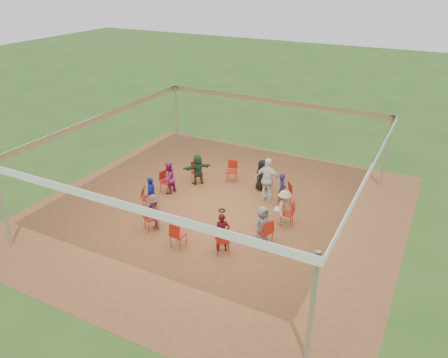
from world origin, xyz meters
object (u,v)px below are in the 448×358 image
at_px(person_seated_2, 262,175).
at_px(standing_person, 268,180).
at_px(chair_2, 264,179).
at_px(chair_9, 223,240).
at_px(chair_6, 149,198).
at_px(chair_7, 151,218).
at_px(chair_4, 197,173).
at_px(chair_1, 285,194).
at_px(chair_8, 178,235).
at_px(person_seated_3, 198,169).
at_px(person_seated_6, 154,212).
at_px(chair_0, 287,213).
at_px(person_seated_5, 151,193).
at_px(chair_10, 265,232).
at_px(cable_coil, 222,211).
at_px(person_seated_7, 222,233).
at_px(person_seated_4, 169,178).
at_px(chair_5, 167,182).
at_px(laptop, 279,208).
at_px(person_seated_1, 282,189).
at_px(person_seated_8, 262,225).
at_px(person_seated_0, 284,208).
at_px(chair_3, 232,172).

relative_size(person_seated_2, standing_person, 0.74).
relative_size(chair_2, chair_9, 1.00).
height_order(chair_6, chair_7, same).
bearing_deg(chair_9, chair_4, 98.18).
height_order(chair_1, chair_4, same).
distance_m(chair_1, chair_8, 4.70).
bearing_deg(person_seated_3, person_seated_6, 49.09).
xyz_separation_m(chair_0, chair_1, (-0.57, 1.34, 0.00)).
bearing_deg(person_seated_3, chair_7, 47.91).
distance_m(chair_8, person_seated_3, 4.60).
bearing_deg(chair_4, person_seated_5, 34.85).
relative_size(chair_2, chair_6, 1.00).
relative_size(chair_10, cable_coil, 2.84).
distance_m(chair_2, person_seated_7, 4.60).
distance_m(chair_7, person_seated_4, 2.74).
height_order(chair_5, person_seated_4, person_seated_4).
bearing_deg(chair_1, chair_0, 163.64).
relative_size(person_seated_4, laptop, 3.50).
xyz_separation_m(chair_1, person_seated_3, (-3.82, 0.01, 0.21)).
bearing_deg(chair_1, person_seated_6, 97.99).
bearing_deg(cable_coil, standing_person, 53.18).
relative_size(chair_8, chair_9, 1.00).
height_order(chair_6, person_seated_1, person_seated_1).
distance_m(person_seated_2, person_seated_6, 4.88).
bearing_deg(person_seated_4, chair_8, 47.91).
xyz_separation_m(person_seated_5, laptop, (4.55, 1.25, -0.04)).
relative_size(chair_7, person_seated_8, 0.69).
bearing_deg(chair_8, person_seated_4, 129.73).
bearing_deg(standing_person, chair_4, -5.72).
xyz_separation_m(chair_5, person_seated_4, (0.12, -0.02, 0.21)).
bearing_deg(person_seated_6, cable_coil, 88.76).
distance_m(standing_person, cable_coil, 2.13).
height_order(chair_8, person_seated_1, person_seated_1).
xyz_separation_m(person_seated_6, cable_coil, (1.50, 2.12, -0.64)).
distance_m(chair_6, person_seated_7, 3.82).
bearing_deg(person_seated_0, laptop, 90.00).
distance_m(chair_1, chair_10, 2.79).
bearing_deg(chair_7, person_seated_2, 97.99).
height_order(person_seated_6, standing_person, standing_person).
xyz_separation_m(chair_1, chair_3, (-2.66, 0.85, 0.00)).
height_order(chair_7, person_seated_2, person_seated_2).
xyz_separation_m(chair_1, person_seated_8, (0.22, -2.72, 0.21)).
height_order(chair_1, chair_10, same).
height_order(chair_2, person_seated_0, person_seated_0).
xyz_separation_m(chair_2, chair_6, (-3.16, -3.48, 0.00)).
xyz_separation_m(person_seated_1, standing_person, (-0.61, 0.07, 0.23)).
distance_m(person_seated_3, standing_person, 3.12).
distance_m(chair_2, person_seated_5, 4.60).
xyz_separation_m(person_seated_2, person_seated_4, (-3.18, -1.94, 0.00)).
bearing_deg(person_seated_3, chair_4, -90.00).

